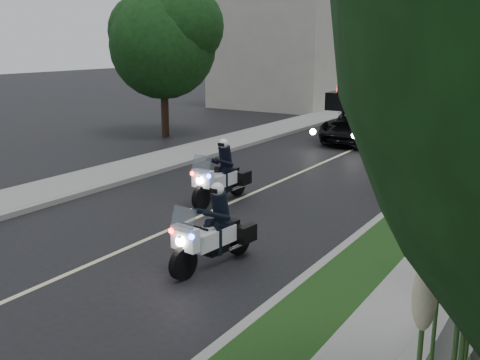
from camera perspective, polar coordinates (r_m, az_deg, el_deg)
The scene contains 14 objects.
ground at distance 12.02m, azimuth -14.00°, elevation -7.90°, with size 120.00×120.00×0.00m, color black.
curb_right at distance 18.56m, azimuth 18.68°, elevation -0.17°, with size 0.20×60.00×0.15m, color gray.
grass_verge at distance 18.42m, azimuth 20.79°, elevation -0.44°, with size 1.20×60.00×0.16m, color #193814.
curb_left at distance 21.90m, azimuth -2.55°, elevation 2.68°, with size 0.20×60.00×0.15m, color gray.
sidewalk_left at distance 22.53m, azimuth -4.84°, elevation 2.98°, with size 2.00×60.00×0.16m, color gray.
building_far at distance 38.21m, azimuth 4.06°, elevation 12.73°, with size 8.00×6.00×7.00m, color #A8A396.
lane_marking at distance 19.90m, azimuth 7.18°, elevation 1.20°, with size 0.12×50.00×0.01m, color #BFB78C.
police_moto_left at distance 15.69m, azimuth -1.97°, elevation -2.25°, with size 0.74×2.11×1.80m, color white, non-canonical shape.
police_moto_right at distance 11.37m, azimuth -2.73°, elevation -8.79°, with size 0.71×2.02×1.72m, color silver, non-canonical shape.
police_suv at distance 25.78m, azimuth 12.42°, elevation 3.93°, with size 2.53×5.47×2.66m, color black.
bicycle at distance 30.60m, azimuth 10.75°, elevation 5.59°, with size 0.64×1.84×0.96m, color black.
cyclist at distance 30.60m, azimuth 10.75°, elevation 5.59°, with size 0.63×0.42×1.76m, color black.
tree_left_near at distance 26.75m, azimuth -7.65°, elevation 4.50°, with size 4.91×4.91×8.18m, color #153D14, non-canonical shape.
tree_left_far at distance 42.20m, azimuth 7.40°, elevation 8.02°, with size 6.84×6.84×11.39m, color black, non-canonical shape.
Camera 1 is at (8.23, -7.57, 4.43)m, focal length 41.46 mm.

